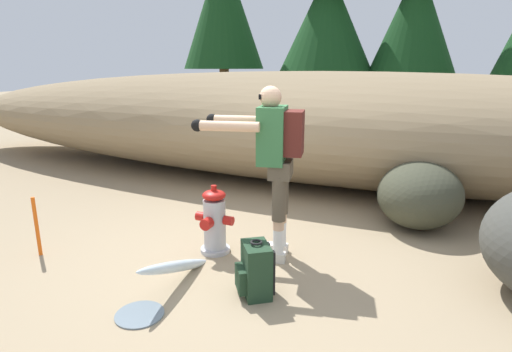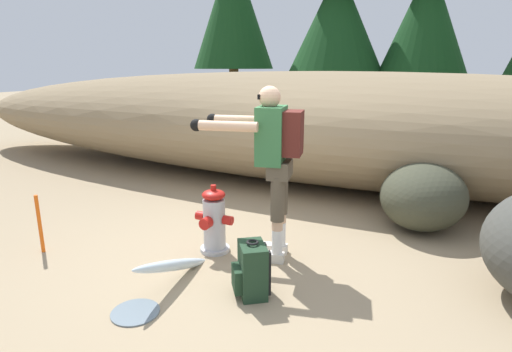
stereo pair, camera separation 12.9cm
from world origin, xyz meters
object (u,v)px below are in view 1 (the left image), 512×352
Objects in this scene: utility_worker at (273,152)px; survey_stake at (37,227)px; spare_backpack at (256,270)px; boulder_large at (420,195)px; fire_hydrant at (214,222)px.

survey_stake is at bearing 10.35° from utility_worker.
spare_backpack is 2.43m from boulder_large.
boulder_large is at bearing 39.63° from fire_hydrant.
utility_worker is at bearing -132.28° from boulder_large.
utility_worker is 2.42m from survey_stake.
utility_worker is at bearing 12.02° from fire_hydrant.
survey_stake is at bearing -154.81° from fire_hydrant.
utility_worker reaches higher than fire_hydrant.
fire_hydrant is 2.41m from boulder_large.
boulder_large reaches higher than survey_stake.
survey_stake is at bearing -31.92° from spare_backpack.
boulder_large is 1.83× the size of survey_stake.
boulder_large reaches higher than spare_backpack.
fire_hydrant is 0.93m from utility_worker.
boulder_large is at bearing 33.59° from survey_stake.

